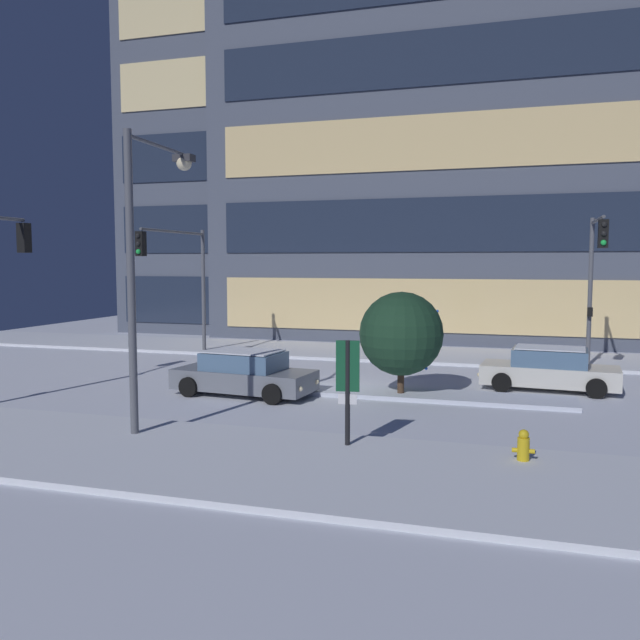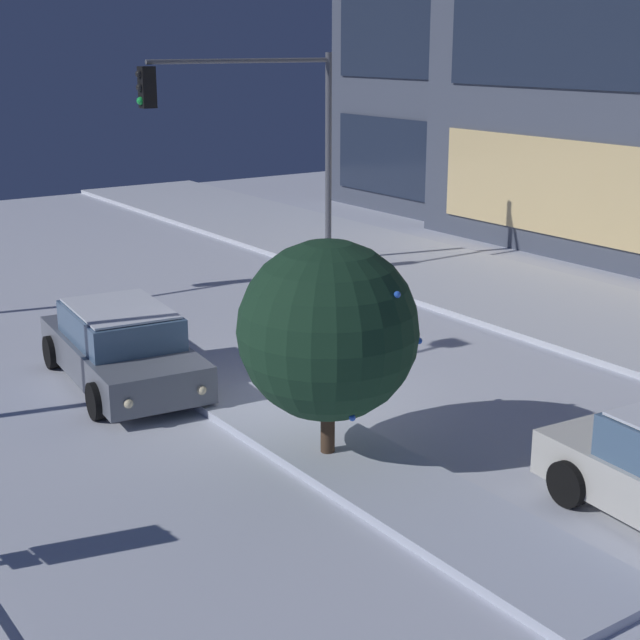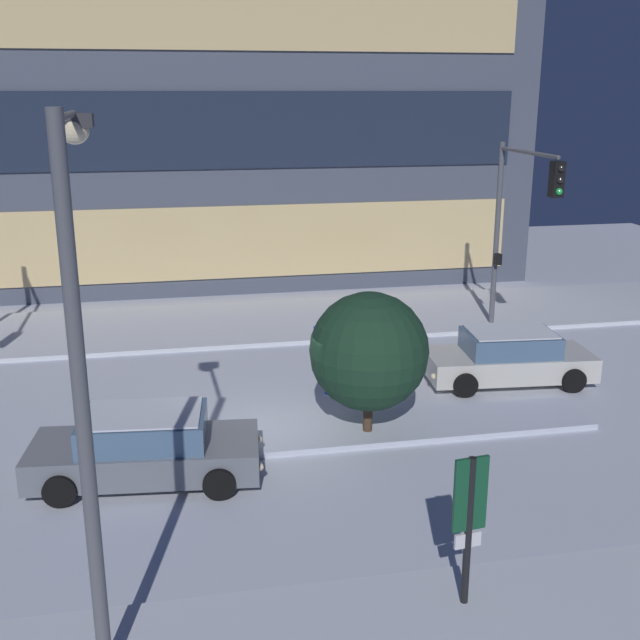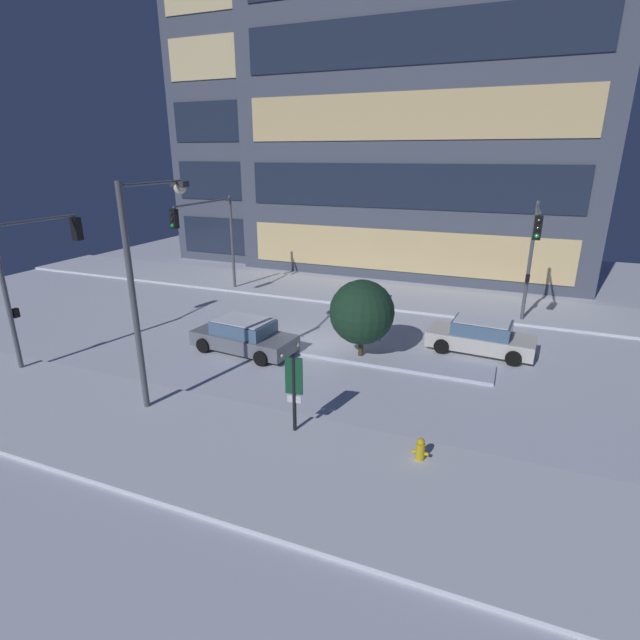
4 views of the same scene
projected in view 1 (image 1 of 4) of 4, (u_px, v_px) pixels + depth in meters
name	position (u px, v px, depth m)	size (l,w,h in m)	color
ground	(337.00, 389.00, 23.02)	(52.00, 52.00, 0.00)	silver
curb_strip_near	(230.00, 460.00, 14.53)	(52.00, 5.20, 0.14)	silver
curb_strip_far	(387.00, 353.00, 31.50)	(52.00, 5.20, 0.14)	silver
median_strip	(432.00, 396.00, 21.50)	(9.00, 1.80, 0.14)	silver
office_tower_main	(435.00, 127.00, 40.67)	(24.31, 13.75, 25.53)	#4C5466
office_tower_secondary	(252.00, 167.00, 43.31)	(14.41, 9.98, 21.37)	#4C5466
car_near	(244.00, 374.00, 21.91)	(4.90, 2.49, 1.49)	slate
car_far	(549.00, 370.00, 22.76)	(4.74, 2.34, 1.49)	silver
traffic_light_corner_far_right	(595.00, 267.00, 25.40)	(0.32, 4.16, 6.22)	#565960
traffic_light_corner_far_left	(179.00, 266.00, 29.67)	(0.32, 5.83, 5.96)	#565960
street_lamp_arched	(149.00, 240.00, 16.99)	(0.56, 3.33, 7.62)	#565960
fire_hydrant	(523.00, 449.00, 14.24)	(0.48, 0.26, 0.82)	gold
parking_info_sign	(348.00, 382.00, 15.34)	(0.55, 0.13, 2.61)	black
decorated_tree_median	(401.00, 334.00, 21.45)	(2.74, 2.74, 3.47)	#473323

